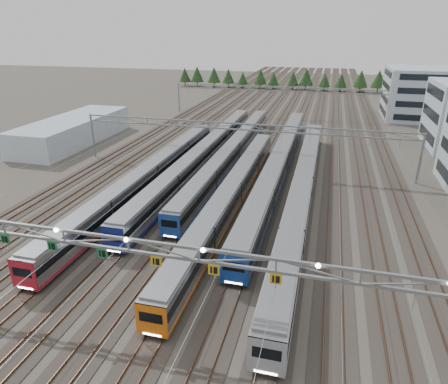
% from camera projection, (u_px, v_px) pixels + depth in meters
% --- Properties ---
extents(ground, '(400.00, 400.00, 0.00)m').
position_uv_depth(ground, '(136.00, 322.00, 32.93)').
color(ground, '#47423A').
rests_on(ground, ground).
extents(track_bed, '(54.00, 260.00, 5.42)m').
position_uv_depth(track_bed, '(283.00, 102.00, 121.76)').
color(track_bed, '#2D2823').
rests_on(track_bed, ground).
extents(train_a, '(2.68, 54.29, 3.49)m').
position_uv_depth(train_a, '(150.00, 175.00, 59.71)').
color(train_a, black).
rests_on(train_a, ground).
extents(train_b, '(2.66, 64.36, 3.46)m').
position_uv_depth(train_b, '(204.00, 153.00, 70.15)').
color(train_b, black).
rests_on(train_b, ground).
extents(train_c, '(2.58, 60.74, 3.35)m').
position_uv_depth(train_c, '(233.00, 151.00, 71.56)').
color(train_c, black).
rests_on(train_c, ground).
extents(train_d, '(2.61, 52.46, 3.39)m').
position_uv_depth(train_d, '(232.00, 193.00, 53.47)').
color(train_d, black).
rests_on(train_d, ground).
extents(train_e, '(2.81, 65.83, 3.65)m').
position_uv_depth(train_e, '(280.00, 162.00, 65.54)').
color(train_e, black).
rests_on(train_e, ground).
extents(train_f, '(2.72, 64.07, 3.54)m').
position_uv_depth(train_f, '(303.00, 187.00, 55.26)').
color(train_f, black).
rests_on(train_f, ground).
extents(gantry_near, '(56.36, 0.61, 8.08)m').
position_uv_depth(gantry_near, '(127.00, 248.00, 30.12)').
color(gantry_near, gray).
rests_on(gantry_near, ground).
extents(gantry_mid, '(56.36, 0.36, 8.00)m').
position_uv_depth(gantry_mid, '(241.00, 132.00, 66.24)').
color(gantry_mid, gray).
rests_on(gantry_mid, ground).
extents(gantry_far, '(56.36, 0.36, 8.00)m').
position_uv_depth(gantry_far, '(277.00, 92.00, 106.47)').
color(gantry_far, gray).
rests_on(gantry_far, ground).
extents(depot_bldg_north, '(22.00, 18.00, 12.91)m').
position_uv_depth(depot_bldg_north, '(430.00, 94.00, 103.78)').
color(depot_bldg_north, '#ABBECC').
rests_on(depot_bldg_north, ground).
extents(west_shed, '(10.00, 30.00, 5.00)m').
position_uv_depth(west_shed, '(73.00, 130.00, 83.65)').
color(west_shed, '#ABBECC').
rests_on(west_shed, ground).
extents(treeline, '(106.40, 5.60, 7.02)m').
position_uv_depth(treeline, '(309.00, 79.00, 151.98)').
color(treeline, '#332114').
rests_on(treeline, ground).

